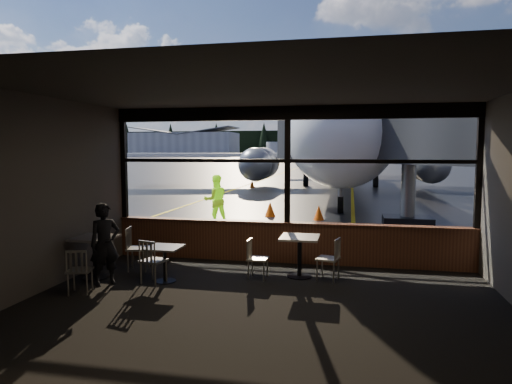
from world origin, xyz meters
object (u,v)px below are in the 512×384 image
(chair_mid_w, at_px, (138,249))
(cone_extra, at_px, (270,209))
(cafe_table_left, at_px, (95,258))
(chair_near_w, at_px, (258,259))
(cafe_table_mid, at_px, (165,264))
(chair_mid_s, at_px, (154,261))
(airliner, at_px, (342,102))
(cafe_table_near, at_px, (300,257))
(chair_near_e, at_px, (328,259))
(jet_bridge, at_px, (421,150))
(cone_nose, at_px, (319,213))
(cone_wing, at_px, (252,184))
(passenger, at_px, (105,244))
(chair_left_s, at_px, (80,271))
(ground_crew, at_px, (216,200))

(chair_mid_w, height_order, cone_extra, chair_mid_w)
(cafe_table_left, xyz_separation_m, chair_near_w, (3.16, 0.61, -0.02))
(cafe_table_mid, bearing_deg, chair_mid_s, -140.74)
(airliner, xyz_separation_m, cafe_table_near, (-0.30, -22.38, -5.33))
(chair_near_e, height_order, chair_mid_w, chair_mid_w)
(jet_bridge, distance_m, cone_nose, 4.17)
(cone_wing, bearing_deg, chair_mid_w, -84.20)
(chair_near_e, bearing_deg, chair_near_w, 111.16)
(jet_bridge, height_order, chair_mid_w, jet_bridge)
(cone_wing, bearing_deg, passenger, -84.82)
(cafe_table_mid, bearing_deg, cone_extra, 86.97)
(cafe_table_mid, bearing_deg, jet_bridge, 52.72)
(chair_near_e, height_order, passenger, passenger)
(cafe_table_mid, height_order, chair_near_e, chair_near_e)
(jet_bridge, relative_size, cone_extra, 20.49)
(chair_near_e, bearing_deg, chair_left_s, 125.75)
(chair_near_e, relative_size, chair_near_w, 1.07)
(chair_near_w, bearing_deg, cafe_table_near, 112.83)
(jet_bridge, bearing_deg, cafe_table_near, -115.72)
(cafe_table_mid, relative_size, cone_wing, 1.35)
(passenger, bearing_deg, chair_left_s, -153.98)
(cafe_table_mid, distance_m, cone_extra, 9.00)
(cafe_table_mid, distance_m, chair_mid_w, 1.13)
(airliner, bearing_deg, jet_bridge, -80.91)
(cafe_table_mid, bearing_deg, airliner, 83.13)
(chair_mid_s, bearing_deg, chair_mid_w, 145.31)
(cafe_table_left, distance_m, chair_near_e, 4.59)
(cafe_table_mid, bearing_deg, chair_mid_w, 142.19)
(cone_nose, relative_size, cone_wing, 1.05)
(airliner, distance_m, chair_mid_w, 23.45)
(jet_bridge, distance_m, cafe_table_near, 7.66)
(chair_left_s, relative_size, cone_extra, 1.44)
(chair_mid_s, relative_size, cone_extra, 1.52)
(cafe_table_near, bearing_deg, chair_near_e, -12.52)
(cone_nose, height_order, cone_extra, cone_extra)
(chair_near_e, xyz_separation_m, chair_mid_w, (-3.96, -0.04, 0.04))
(ground_crew, bearing_deg, jet_bridge, 155.72)
(chair_left_s, bearing_deg, chair_near_w, 11.69)
(chair_near_w, distance_m, cone_nose, 7.97)
(chair_mid_w, xyz_separation_m, cone_wing, (-2.16, 21.32, -0.21))
(chair_near_w, bearing_deg, chair_mid_s, -67.53)
(chair_near_w, distance_m, chair_left_s, 3.28)
(chair_mid_s, distance_m, chair_left_s, 1.32)
(cone_nose, bearing_deg, cone_wing, 111.84)
(airliner, xyz_separation_m, chair_mid_w, (-3.69, -22.55, -5.28))
(cafe_table_left, xyz_separation_m, passenger, (0.43, -0.35, 0.36))
(chair_mid_s, bearing_deg, jet_bridge, 66.75)
(cafe_table_near, distance_m, chair_mid_w, 3.40)
(airliner, xyz_separation_m, chair_near_w, (-1.08, -22.68, -5.34))
(airliner, bearing_deg, cone_extra, -100.59)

